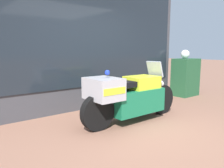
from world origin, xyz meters
name	(u,v)px	position (x,y,z in m)	size (l,w,h in m)	color
ground_plane	(141,130)	(0.00, 0.00, 0.00)	(60.00, 60.00, 0.00)	#8E604C
shop_building	(67,36)	(-0.39, 2.00, 1.72)	(6.12, 0.55, 3.43)	#424247
window_display	(94,87)	(0.34, 2.03, 0.48)	(4.83, 0.30, 2.02)	slate
paramedic_motorcycle	(129,96)	(0.11, 0.46, 0.53)	(2.36, 0.66, 1.17)	black
utility_cabinet	(185,77)	(3.24, 1.28, 0.57)	(0.77, 0.54, 1.15)	#235633
white_helmet	(185,54)	(3.28, 1.36, 1.28)	(0.27, 0.27, 0.27)	white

